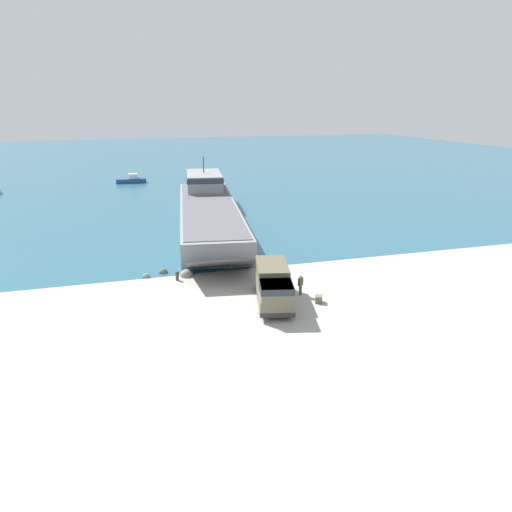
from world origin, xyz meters
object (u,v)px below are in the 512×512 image
(mooring_bollard, at_px, (177,275))
(cargo_crate, at_px, (319,299))
(moored_boat_a, at_px, (131,180))
(military_truck, at_px, (273,285))
(landing_craft, at_px, (208,207))
(soldier_on_ramp, at_px, (301,284))

(mooring_bollard, xyz_separation_m, cargo_crate, (9.87, -8.27, -0.17))
(moored_boat_a, bearing_deg, military_truck, -172.67)
(military_truck, xyz_separation_m, mooring_bollard, (-6.44, 7.32, -1.04))
(moored_boat_a, xyz_separation_m, cargo_crate, (10.46, -66.38, -0.30))
(landing_craft, height_order, soldier_on_ramp, landing_craft)
(mooring_bollard, bearing_deg, military_truck, -48.62)
(military_truck, bearing_deg, landing_craft, -168.01)
(soldier_on_ramp, bearing_deg, moored_boat_a, -26.33)
(moored_boat_a, height_order, mooring_bollard, moored_boat_a)
(landing_craft, xyz_separation_m, moored_boat_a, (-7.88, 35.77, -1.18))
(military_truck, relative_size, moored_boat_a, 1.36)
(landing_craft, relative_size, cargo_crate, 64.19)
(moored_boat_a, relative_size, cargo_crate, 8.70)
(soldier_on_ramp, relative_size, cargo_crate, 2.61)
(landing_craft, distance_m, soldier_on_ramp, 28.81)
(soldier_on_ramp, xyz_separation_m, cargo_crate, (0.80, -1.87, -0.71))
(military_truck, height_order, mooring_bollard, military_truck)
(soldier_on_ramp, bearing_deg, military_truck, 74.50)
(soldier_on_ramp, bearing_deg, landing_craft, -31.31)
(military_truck, bearing_deg, moored_boat_a, -160.23)
(soldier_on_ramp, xyz_separation_m, mooring_bollard, (-9.07, 6.39, -0.54))
(mooring_bollard, distance_m, cargo_crate, 12.88)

